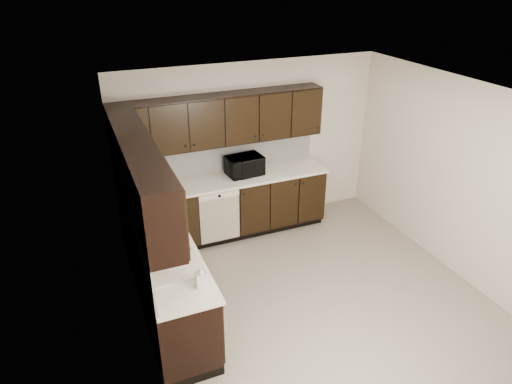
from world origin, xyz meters
TOP-DOWN VIEW (x-y plane):
  - floor at (0.00, 0.00)m, footprint 4.00×4.00m
  - ceiling at (0.00, 0.00)m, footprint 4.00×4.00m
  - wall_back at (0.00, 2.00)m, footprint 4.00×0.02m
  - wall_left at (-2.00, 0.00)m, footprint 0.02×4.00m
  - wall_right at (2.00, 0.00)m, footprint 0.02×4.00m
  - wall_front at (0.00, -2.00)m, footprint 4.00×0.02m
  - lower_cabinets at (-1.01, 1.11)m, footprint 3.00×2.80m
  - countertop at (-1.01, 1.11)m, footprint 3.03×2.83m
  - backsplash at (-1.22, 1.32)m, footprint 3.00×2.80m
  - upper_cabinets at (-1.10, 1.20)m, footprint 3.00×2.80m
  - dishwasher at (-0.70, 1.41)m, footprint 0.58×0.04m
  - sink at (-1.68, -0.01)m, footprint 0.54×0.82m
  - microwave at (-0.20, 1.72)m, footprint 0.54×0.39m
  - soap_bottle_a at (-1.51, -0.52)m, footprint 0.10×0.11m
  - soap_bottle_b at (-1.77, 1.26)m, footprint 0.10×0.10m
  - toaster_oven at (-1.75, 1.74)m, footprint 0.35×0.26m
  - storage_bin at (-1.72, 1.35)m, footprint 0.59×0.50m
  - blue_pitcher at (-1.64, -0.01)m, footprint 0.20×0.20m
  - teal_tumbler at (-1.54, 0.47)m, footprint 0.10×0.10m
  - paper_towel_roll at (-1.61, 1.35)m, footprint 0.15×0.15m

SIDE VIEW (x-z plane):
  - floor at x=0.00m, z-range 0.00..0.00m
  - lower_cabinets at x=-1.01m, z-range -0.04..0.86m
  - dishwasher at x=-0.70m, z-range 0.16..0.94m
  - sink at x=-1.68m, z-range 0.67..1.09m
  - countertop at x=-1.01m, z-range 0.90..0.94m
  - teal_tumbler at x=-1.54m, z-range 0.94..1.13m
  - storage_bin at x=-1.72m, z-range 0.94..1.14m
  - toaster_oven at x=-1.75m, z-range 0.94..1.15m
  - soap_bottle_a at x=-1.51m, z-range 0.94..1.16m
  - blue_pitcher at x=-1.64m, z-range 0.94..1.19m
  - soap_bottle_b at x=-1.77m, z-range 0.94..1.20m
  - microwave at x=-0.20m, z-range 0.94..1.22m
  - paper_towel_roll at x=-1.61m, z-range 0.94..1.23m
  - backsplash at x=-1.22m, z-range 0.94..1.42m
  - wall_back at x=0.00m, z-range 0.00..2.50m
  - wall_left at x=-2.00m, z-range 0.00..2.50m
  - wall_right at x=2.00m, z-range 0.00..2.50m
  - wall_front at x=0.00m, z-range 0.00..2.50m
  - upper_cabinets at x=-1.10m, z-range 1.42..2.12m
  - ceiling at x=0.00m, z-range 2.50..2.50m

